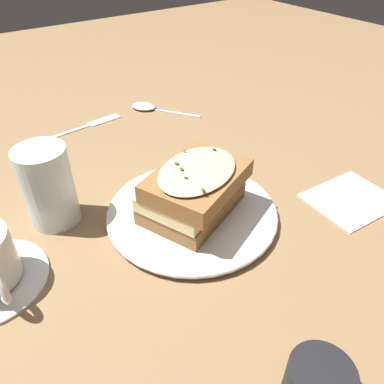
{
  "coord_description": "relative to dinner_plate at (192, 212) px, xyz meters",
  "views": [
    {
      "loc": [
        0.25,
        0.32,
        0.36
      ],
      "look_at": [
        0.02,
        -0.01,
        0.04
      ],
      "focal_mm": 35.0,
      "sensor_mm": 36.0,
      "label": 1
    }
  ],
  "objects": [
    {
      "name": "ground_plane",
      "position": [
        -0.02,
        0.01,
        -0.01
      ],
      "size": [
        2.4,
        2.4,
        0.0
      ],
      "primitive_type": "plane",
      "color": "olive"
    },
    {
      "name": "dinner_plate",
      "position": [
        0.0,
        0.0,
        0.0
      ],
      "size": [
        0.24,
        0.24,
        0.01
      ],
      "color": "white",
      "rests_on": "ground_plane"
    },
    {
      "name": "sandwich",
      "position": [
        -0.0,
        0.0,
        0.04
      ],
      "size": [
        0.17,
        0.15,
        0.08
      ],
      "rotation": [
        0.0,
        0.0,
        0.39
      ],
      "color": "olive",
      "rests_on": "dinner_plate"
    },
    {
      "name": "water_glass",
      "position": [
        0.16,
        -0.11,
        0.05
      ],
      "size": [
        0.07,
        0.07,
        0.11
      ],
      "primitive_type": "cylinder",
      "color": "silver",
      "rests_on": "ground_plane"
    },
    {
      "name": "fork",
      "position": [
        0.01,
        -0.35,
        -0.01
      ],
      "size": [
        0.18,
        0.03,
        0.0
      ],
      "rotation": [
        0.0,
        0.0,
        1.67
      ],
      "color": "silver",
      "rests_on": "ground_plane"
    },
    {
      "name": "spoon",
      "position": [
        -0.13,
        -0.35,
        -0.0
      ],
      "size": [
        0.11,
        0.14,
        0.01
      ],
      "rotation": [
        0.0,
        0.0,
        3.77
      ],
      "color": "silver",
      "rests_on": "ground_plane"
    },
    {
      "name": "napkin",
      "position": [
        -0.22,
        0.11,
        -0.01
      ],
      "size": [
        0.13,
        0.11,
        0.0
      ],
      "primitive_type": "cube",
      "rotation": [
        0.0,
        0.0,
        -0.06
      ],
      "color": "white",
      "rests_on": "ground_plane"
    },
    {
      "name": "condiment_pot",
      "position": [
        0.05,
        0.27,
        0.01
      ],
      "size": [
        0.06,
        0.06,
        0.04
      ],
      "primitive_type": "cylinder",
      "color": "black",
      "rests_on": "ground_plane"
    }
  ]
}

